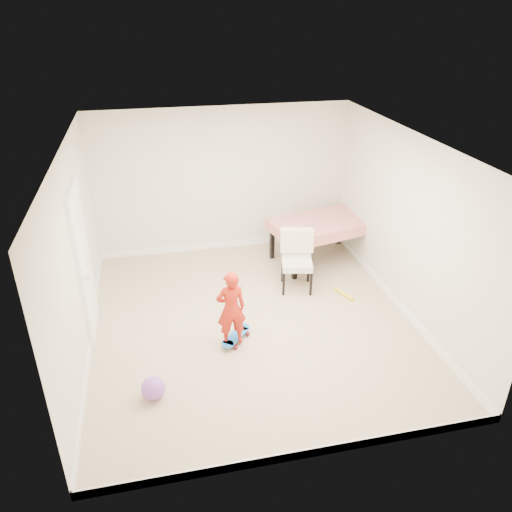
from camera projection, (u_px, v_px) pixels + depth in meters
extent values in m
plane|color=tan|center=(252.00, 321.00, 7.23)|extent=(5.00, 5.00, 0.00)
cube|color=white|center=(252.00, 145.00, 6.05)|extent=(4.50, 5.00, 0.04)
cube|color=silver|center=(223.00, 181.00, 8.79)|extent=(4.50, 0.04, 2.60)
cube|color=silver|center=(309.00, 355.00, 4.48)|extent=(4.50, 0.04, 2.60)
cube|color=silver|center=(77.00, 257.00, 6.21)|extent=(0.04, 5.00, 2.60)
cube|color=silver|center=(406.00, 226.00, 7.06)|extent=(0.04, 5.00, 2.60)
cube|color=white|center=(83.00, 265.00, 6.60)|extent=(0.11, 0.94, 2.11)
cube|color=white|center=(225.00, 244.00, 9.37)|extent=(4.50, 0.02, 0.12)
cube|color=white|center=(304.00, 454.00, 5.04)|extent=(4.50, 0.02, 0.12)
cube|color=white|center=(91.00, 338.00, 6.77)|extent=(0.02, 5.00, 0.12)
cube|color=white|center=(395.00, 300.00, 7.63)|extent=(0.02, 5.00, 0.12)
imported|color=red|center=(231.00, 311.00, 6.50)|extent=(0.41, 0.29, 1.08)
sphere|color=#9052C6|center=(153.00, 388.00, 5.78)|extent=(0.28, 0.28, 0.28)
cylinder|color=yellow|center=(344.00, 294.00, 7.84)|extent=(0.20, 0.39, 0.06)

